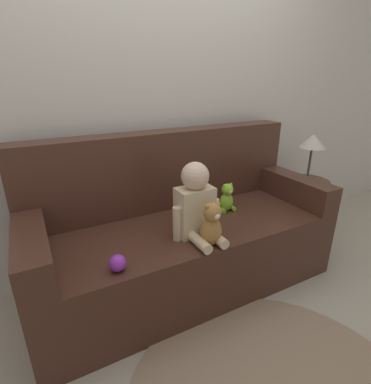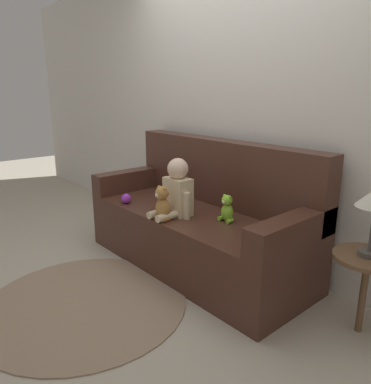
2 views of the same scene
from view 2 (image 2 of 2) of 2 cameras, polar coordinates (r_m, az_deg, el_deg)
The scene contains 8 objects.
ground_plane at distance 3.21m, azimuth 1.42°, elevation -11.01°, with size 12.00×12.00×0.00m, color #B7AD99.
wall_back at distance 3.22m, azimuth 8.14°, elevation 13.00°, with size 8.00×0.05×2.60m.
couch at distance 3.11m, azimuth 2.29°, elevation -4.81°, with size 1.97×0.80×1.02m.
person_baby at distance 2.88m, azimuth -1.37°, elevation 0.20°, with size 0.31×0.33×0.45m.
teddy_bear_brown at distance 2.80m, azimuth -3.53°, elevation -1.83°, with size 0.15×0.12×0.26m.
plush_toy_side at distance 2.78m, azimuth 6.34°, elevation -2.58°, with size 0.12×0.09×0.20m.
toy_ball at distance 3.26m, azimuth -9.02°, elevation -0.98°, with size 0.08×0.08×0.08m.
floor_rug at distance 2.77m, azimuth -15.10°, elevation -16.07°, with size 1.39×1.39×0.01m.
Camera 2 is at (2.12, -1.94, 1.43)m, focal length 35.00 mm.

